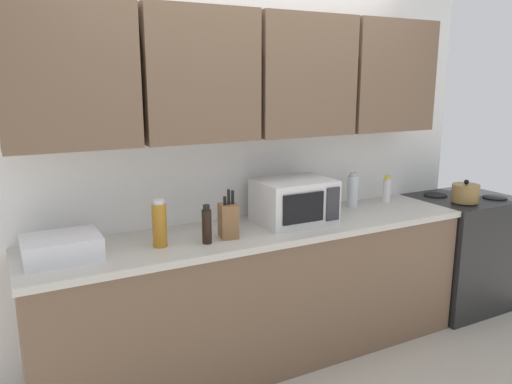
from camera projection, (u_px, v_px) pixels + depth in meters
The scene contains 12 objects.
wall_back_with_cabinets at pixel (244, 115), 3.17m from camera, with size 3.72×0.38×2.60m.
counter_run at pixel (261, 294), 3.22m from camera, with size 2.85×0.63×0.90m.
stove_range at pixel (460, 251), 4.03m from camera, with size 0.76×0.64×0.91m.
kettle at pixel (465, 193), 3.72m from camera, with size 0.20×0.20×0.17m.
microwave at pixel (294, 201), 3.22m from camera, with size 0.48×0.37×0.28m.
dish_rack at pixel (62, 247), 2.57m from camera, with size 0.38×0.30×0.12m, color silver.
knife_block at pixel (228, 220), 2.91m from camera, with size 0.12×0.14×0.29m.
bottle_amber_vinegar at pixel (159, 224), 2.75m from camera, with size 0.08×0.08×0.27m.
bottle_clear_tall at pixel (353, 191), 3.61m from camera, with size 0.08×0.08×0.25m.
bottle_soy_dark at pixel (207, 225), 2.80m from camera, with size 0.05×0.05×0.22m.
bottle_white_jar at pixel (387, 190), 3.76m from camera, with size 0.06×0.06×0.20m.
bottle_green_oil at pixel (324, 196), 3.50m from camera, with size 0.08×0.08×0.23m.
Camera 1 is at (-1.44, -2.93, 1.80)m, focal length 35.11 mm.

